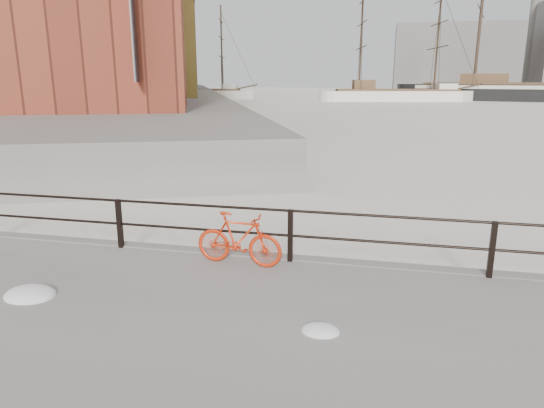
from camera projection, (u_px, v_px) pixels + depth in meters
The scene contains 14 objects.
ground at pixel (291, 275), 9.36m from camera, with size 400.00×400.00×0.00m, color white.
promenade at pixel (228, 395), 5.54m from camera, with size 36.00×8.00×0.35m, color gray.
far_quay at pixel (143, 95), 85.63m from camera, with size 24.00×150.00×1.80m, color gray.
guardrail at pixel (290, 236), 9.00m from camera, with size 28.00×0.10×1.00m, color black, non-canonical shape.
bicycle at pixel (239, 239), 8.83m from camera, with size 1.64×0.24×0.99m, color red.
schooner_mid at pixel (396, 101), 82.00m from camera, with size 27.49×11.63×19.90m, color white, non-canonical shape.
schooner_left at pixel (196, 99), 90.61m from camera, with size 22.52×10.24×17.29m, color silver, non-canonical shape.
workboat_near at pixel (42, 122), 41.92m from camera, with size 11.81×3.94×7.00m, color black, non-canonical shape.
workboat_far at pixel (151, 109), 60.55m from camera, with size 10.33×3.57×7.00m, color black, non-canonical shape.
apartment_cream at pixel (118, 19), 72.88m from camera, with size 20.00×15.00×21.20m, color beige.
apartment_grey at pixel (134, 27), 93.65m from camera, with size 22.00×15.00×23.20m, color #9C9B97.
apartment_brick at pixel (145, 41), 115.87m from camera, with size 24.00×15.00×21.20m, color brown.
industrial_west at pixel (453, 59), 135.05m from camera, with size 32.00×18.00×18.00m, color gray.
smokestack at pixel (535, 12), 136.56m from camera, with size 2.80×2.80×44.00m, color gray.
Camera 1 is at (1.55, -8.58, 3.68)m, focal length 32.00 mm.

